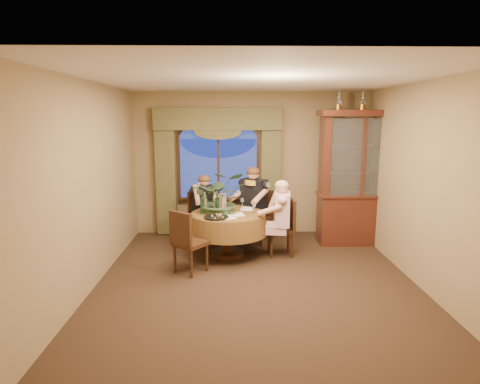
{
  "coord_description": "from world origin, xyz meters",
  "views": [
    {
      "loc": [
        -0.35,
        -5.41,
        2.31
      ],
      "look_at": [
        -0.21,
        1.08,
        1.1
      ],
      "focal_mm": 30.0,
      "sensor_mm": 36.0,
      "label": 1
    }
  ],
  "objects_px": {
    "oil_lamp_right": "(387,100)",
    "person_back": "(204,210)",
    "oil_lamp_left": "(339,100)",
    "person_scarf": "(254,206)",
    "wine_bottle_0": "(205,202)",
    "oil_lamp_center": "(363,100)",
    "wine_bottle_1": "(217,204)",
    "wine_bottle_3": "(202,204)",
    "china_cabinet": "(358,178)",
    "chair_front_left": "(190,241)",
    "olive_bowl": "(232,213)",
    "chair_right": "(280,228)",
    "chair_back_right": "(258,217)",
    "centerpiece_plant": "(220,177)",
    "chair_back": "(203,218)",
    "person_pink": "(282,220)",
    "stoneware_vase": "(222,202)",
    "wine_bottle_2": "(215,202)",
    "dining_table": "(228,234)"
  },
  "relations": [
    {
      "from": "chair_back_right",
      "to": "centerpiece_plant",
      "type": "bearing_deg",
      "value": 80.93
    },
    {
      "from": "oil_lamp_center",
      "to": "chair_front_left",
      "type": "bearing_deg",
      "value": -154.81
    },
    {
      "from": "oil_lamp_center",
      "to": "wine_bottle_3",
      "type": "distance_m",
      "value": 3.34
    },
    {
      "from": "oil_lamp_left",
      "to": "person_scarf",
      "type": "distance_m",
      "value": 2.4
    },
    {
      "from": "china_cabinet",
      "to": "person_back",
      "type": "xyz_separation_m",
      "value": [
        -2.81,
        0.02,
        -0.57
      ]
    },
    {
      "from": "person_back",
      "to": "centerpiece_plant",
      "type": "xyz_separation_m",
      "value": [
        0.31,
        -0.6,
        0.69
      ]
    },
    {
      "from": "wine_bottle_3",
      "to": "person_scarf",
      "type": "bearing_deg",
      "value": 40.33
    },
    {
      "from": "chair_back_right",
      "to": "centerpiece_plant",
      "type": "xyz_separation_m",
      "value": [
        -0.68,
        -0.69,
        0.86
      ]
    },
    {
      "from": "dining_table",
      "to": "oil_lamp_left",
      "type": "distance_m",
      "value": 3.03
    },
    {
      "from": "person_pink",
      "to": "centerpiece_plant",
      "type": "height_order",
      "value": "centerpiece_plant"
    },
    {
      "from": "oil_lamp_center",
      "to": "chair_back",
      "type": "relative_size",
      "value": 0.35
    },
    {
      "from": "person_scarf",
      "to": "dining_table",
      "type": "bearing_deg",
      "value": 90.0
    },
    {
      "from": "chair_right",
      "to": "wine_bottle_2",
      "type": "distance_m",
      "value": 1.18
    },
    {
      "from": "oil_lamp_center",
      "to": "wine_bottle_2",
      "type": "relative_size",
      "value": 1.03
    },
    {
      "from": "oil_lamp_left",
      "to": "wine_bottle_0",
      "type": "distance_m",
      "value": 2.94
    },
    {
      "from": "oil_lamp_center",
      "to": "wine_bottle_0",
      "type": "bearing_deg",
      "value": -168.43
    },
    {
      "from": "person_scarf",
      "to": "wine_bottle_0",
      "type": "relative_size",
      "value": 4.36
    },
    {
      "from": "oil_lamp_right",
      "to": "chair_back_right",
      "type": "bearing_deg",
      "value": 177.4
    },
    {
      "from": "wine_bottle_0",
      "to": "chair_right",
      "type": "bearing_deg",
      "value": -3.61
    },
    {
      "from": "chair_back",
      "to": "wine_bottle_1",
      "type": "height_order",
      "value": "wine_bottle_1"
    },
    {
      "from": "chair_back_right",
      "to": "stoneware_vase",
      "type": "bearing_deg",
      "value": 79.96
    },
    {
      "from": "person_back",
      "to": "wine_bottle_3",
      "type": "xyz_separation_m",
      "value": [
        0.02,
        -0.76,
        0.27
      ]
    },
    {
      "from": "chair_front_left",
      "to": "wine_bottle_2",
      "type": "relative_size",
      "value": 2.91
    },
    {
      "from": "person_pink",
      "to": "person_back",
      "type": "height_order",
      "value": "person_pink"
    },
    {
      "from": "dining_table",
      "to": "olive_bowl",
      "type": "relative_size",
      "value": 9.57
    },
    {
      "from": "china_cabinet",
      "to": "chair_front_left",
      "type": "bearing_deg",
      "value": -154.81
    },
    {
      "from": "chair_front_left",
      "to": "stoneware_vase",
      "type": "height_order",
      "value": "stoneware_vase"
    },
    {
      "from": "olive_bowl",
      "to": "chair_back_right",
      "type": "bearing_deg",
      "value": 60.62
    },
    {
      "from": "oil_lamp_left",
      "to": "olive_bowl",
      "type": "height_order",
      "value": "oil_lamp_left"
    },
    {
      "from": "chair_back_right",
      "to": "person_back",
      "type": "bearing_deg",
      "value": 40.49
    },
    {
      "from": "centerpiece_plant",
      "to": "wine_bottle_1",
      "type": "bearing_deg",
      "value": -109.4
    },
    {
      "from": "oil_lamp_left",
      "to": "centerpiece_plant",
      "type": "distance_m",
      "value": 2.5
    },
    {
      "from": "oil_lamp_left",
      "to": "person_scarf",
      "type": "bearing_deg",
      "value": 179.73
    },
    {
      "from": "wine_bottle_3",
      "to": "chair_back",
      "type": "bearing_deg",
      "value": 93.11
    },
    {
      "from": "china_cabinet",
      "to": "wine_bottle_3",
      "type": "xyz_separation_m",
      "value": [
        -2.79,
        -0.74,
        -0.3
      ]
    },
    {
      "from": "oil_lamp_right",
      "to": "olive_bowl",
      "type": "bearing_deg",
      "value": -164.6
    },
    {
      "from": "chair_right",
      "to": "chair_front_left",
      "type": "distance_m",
      "value": 1.62
    },
    {
      "from": "chair_right",
      "to": "person_back",
      "type": "relative_size",
      "value": 0.74
    },
    {
      "from": "person_pink",
      "to": "wine_bottle_0",
      "type": "xyz_separation_m",
      "value": [
        -1.29,
        0.23,
        0.26
      ]
    },
    {
      "from": "oil_lamp_right",
      "to": "chair_back_right",
      "type": "xyz_separation_m",
      "value": [
        -2.24,
        0.1,
        -2.13
      ]
    },
    {
      "from": "stoneware_vase",
      "to": "wine_bottle_0",
      "type": "relative_size",
      "value": 0.88
    },
    {
      "from": "oil_lamp_right",
      "to": "person_back",
      "type": "height_order",
      "value": "oil_lamp_right"
    },
    {
      "from": "china_cabinet",
      "to": "wine_bottle_3",
      "type": "distance_m",
      "value": 2.9
    },
    {
      "from": "person_pink",
      "to": "wine_bottle_3",
      "type": "bearing_deg",
      "value": 95.77
    },
    {
      "from": "wine_bottle_1",
      "to": "wine_bottle_3",
      "type": "distance_m",
      "value": 0.25
    },
    {
      "from": "person_back",
      "to": "wine_bottle_1",
      "type": "bearing_deg",
      "value": 77.24
    },
    {
      "from": "wine_bottle_0",
      "to": "china_cabinet",
      "type": "bearing_deg",
      "value": 11.57
    },
    {
      "from": "oil_lamp_center",
      "to": "wine_bottle_1",
      "type": "relative_size",
      "value": 1.03
    },
    {
      "from": "person_scarf",
      "to": "oil_lamp_right",
      "type": "bearing_deg",
      "value": -145.63
    },
    {
      "from": "chair_back_right",
      "to": "oil_lamp_right",
      "type": "bearing_deg",
      "value": -147.02
    }
  ]
}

